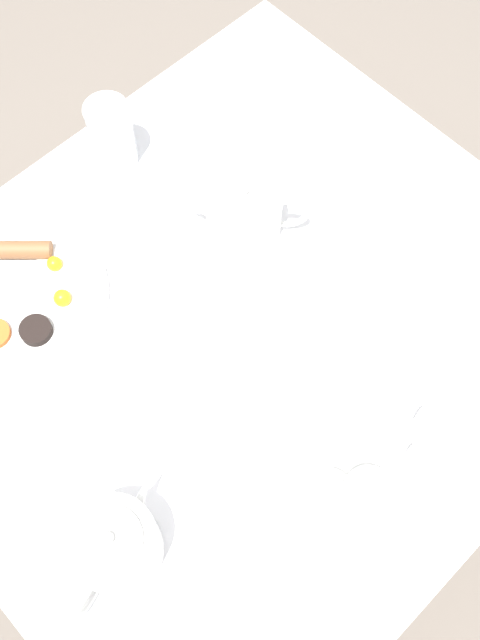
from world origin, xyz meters
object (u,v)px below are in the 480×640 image
teacup_with_saucer_left (365,498)px  teapot_near (114,547)px  fork_by_plate (295,347)px  teapot_far (245,211)px  breakfast_plate (21,294)px  napkin_folded (404,254)px  spoon_for_tea (310,122)px  water_glass_tall (112,135)px  creamer_jug (431,429)px

teacup_with_saucer_left → teapot_near: bearing=-32.3°
teapot_near → fork_by_plate: 0.41m
teapot_far → fork_by_plate: size_ratio=1.16×
teapot_near → teacup_with_saucer_left: 0.36m
teacup_with_saucer_left → breakfast_plate: bearing=-75.7°
teacup_with_saucer_left → napkin_folded: 0.43m
napkin_folded → spoon_for_tea: 0.32m
teacup_with_saucer_left → water_glass_tall: size_ratio=1.08×
breakfast_plate → spoon_for_tea: size_ratio=2.15×
creamer_jug → napkin_folded: creamer_jug is taller
teapot_far → creamer_jug: teapot_far is taller
water_glass_tall → fork_by_plate: 0.49m
breakfast_plate → napkin_folded: bearing=143.3°
breakfast_plate → teacup_with_saucer_left: teacup_with_saucer_left is taller
teacup_with_saucer_left → creamer_jug: (-0.15, -0.00, 0.00)m
spoon_for_tea → fork_by_plate: bearing=40.9°
teapot_near → teapot_far: 0.57m
teacup_with_saucer_left → water_glass_tall: bearing=-100.6°
breakfast_plate → teapot_far: bearing=156.2°
breakfast_plate → teapot_far: (-0.36, 0.16, 0.04)m
teapot_far → teacup_with_saucer_left: (0.20, 0.46, -0.02)m
creamer_jug → fork_by_plate: creamer_jug is taller
napkin_folded → spoon_for_tea: size_ratio=1.10×
teapot_far → napkin_folded: 0.28m
creamer_jug → napkin_folded: (-0.21, -0.23, -0.03)m
breakfast_plate → teacup_with_saucer_left: size_ratio=2.00×
teapot_near → spoon_for_tea: (-0.75, -0.35, -0.05)m
napkin_folded → fork_by_plate: (0.26, -0.01, -0.00)m
fork_by_plate → creamer_jug: bearing=100.1°
teacup_with_saucer_left → creamer_jug: bearing=-179.9°
water_glass_tall → napkin_folded: size_ratio=0.90×
teapot_near → teacup_with_saucer_left: (-0.30, 0.19, -0.02)m
teapot_far → creamer_jug: 0.46m
teapot_near → creamer_jug: (-0.45, 0.19, -0.02)m
fork_by_plate → spoon_for_tea: size_ratio=1.05×
fork_by_plate → napkin_folded: bearing=178.0°
breakfast_plate → fork_by_plate: 0.46m
teapot_far → teacup_with_saucer_left: teapot_far is taller
napkin_folded → teapot_far: bearing=-55.3°
breakfast_plate → spoon_for_tea: (-0.60, 0.08, -0.01)m
teapot_near → fork_by_plate: size_ratio=1.45×
napkin_folded → spoon_for_tea: napkin_folded is taller
spoon_for_tea → water_glass_tall: bearing=-30.7°
breakfast_plate → teapot_near: 0.45m
creamer_jug → napkin_folded: bearing=-132.5°
creamer_jug → fork_by_plate: bearing=-79.9°
teapot_near → teacup_with_saucer_left: teapot_near is taller
teacup_with_saucer_left → napkin_folded: teacup_with_saucer_left is taller
teapot_far → fork_by_plate: teapot_far is taller
teacup_with_saucer_left → spoon_for_tea: size_ratio=1.07×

